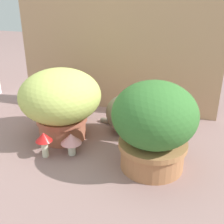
{
  "coord_description": "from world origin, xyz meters",
  "views": [
    {
      "loc": [
        0.53,
        -1.16,
        0.76
      ],
      "look_at": [
        0.14,
        0.05,
        0.18
      ],
      "focal_mm": 46.57,
      "sensor_mm": 36.0,
      "label": 1
    }
  ],
  "objects_px": {
    "grass_planter": "(60,101)",
    "mushroom_ornament_red": "(44,140)",
    "cat": "(131,114)",
    "mushroom_ornament_pink": "(71,140)",
    "leafy_planter": "(154,124)"
  },
  "relations": [
    {
      "from": "cat",
      "to": "mushroom_ornament_pink",
      "type": "xyz_separation_m",
      "value": [
        -0.22,
        -0.27,
        -0.04
      ]
    },
    {
      "from": "mushroom_ornament_pink",
      "to": "grass_planter",
      "type": "bearing_deg",
      "value": 129.19
    },
    {
      "from": "grass_planter",
      "to": "mushroom_ornament_red",
      "type": "bearing_deg",
      "value": -88.59
    },
    {
      "from": "grass_planter",
      "to": "cat",
      "type": "height_order",
      "value": "grass_planter"
    },
    {
      "from": "cat",
      "to": "mushroom_ornament_pink",
      "type": "distance_m",
      "value": 0.35
    },
    {
      "from": "grass_planter",
      "to": "mushroom_ornament_red",
      "type": "distance_m",
      "value": 0.23
    },
    {
      "from": "leafy_planter",
      "to": "mushroom_ornament_pink",
      "type": "distance_m",
      "value": 0.4
    },
    {
      "from": "mushroom_ornament_pink",
      "to": "mushroom_ornament_red",
      "type": "bearing_deg",
      "value": -154.16
    },
    {
      "from": "leafy_planter",
      "to": "cat",
      "type": "xyz_separation_m",
      "value": [
        -0.16,
        0.25,
        -0.09
      ]
    },
    {
      "from": "grass_planter",
      "to": "leafy_planter",
      "type": "xyz_separation_m",
      "value": [
        0.5,
        -0.13,
        0.0
      ]
    },
    {
      "from": "grass_planter",
      "to": "leafy_planter",
      "type": "bearing_deg",
      "value": -14.21
    },
    {
      "from": "mushroom_ornament_red",
      "to": "mushroom_ornament_pink",
      "type": "xyz_separation_m",
      "value": [
        0.11,
        0.05,
        -0.01
      ]
    },
    {
      "from": "grass_planter",
      "to": "cat",
      "type": "xyz_separation_m",
      "value": [
        0.34,
        0.13,
        -0.09
      ]
    },
    {
      "from": "grass_planter",
      "to": "cat",
      "type": "relative_size",
      "value": 1.13
    },
    {
      "from": "leafy_planter",
      "to": "mushroom_ornament_red",
      "type": "relative_size",
      "value": 3.14
    }
  ]
}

